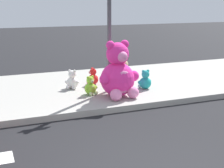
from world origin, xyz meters
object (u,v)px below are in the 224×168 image
object	(u,v)px
plush_teal	(145,81)
plush_red	(93,78)
sign_pole	(109,29)
plush_lime	(91,87)
plush_pink_large	(118,74)
plush_tan	(123,73)
plush_white	(72,81)

from	to	relation	value
plush_teal	plush_red	size ratio (longest dim) A/B	1.09
sign_pole	plush_teal	distance (m)	1.80
plush_lime	plush_red	distance (m)	1.07
plush_pink_large	plush_tan	xyz separation A→B (m)	(0.69, 1.30, -0.29)
plush_red	plush_pink_large	bearing A→B (deg)	-80.80
sign_pole	plush_tan	size ratio (longest dim) A/B	4.39
plush_tan	plush_red	distance (m)	0.93
plush_tan	plush_teal	distance (m)	0.93
sign_pole	plush_lime	size ratio (longest dim) A/B	6.35
plush_red	plush_teal	bearing A→B (deg)	-38.95
sign_pole	plush_pink_large	distance (m)	1.27
sign_pole	plush_tan	world-z (taller)	sign_pole
plush_lime	plush_white	size ratio (longest dim) A/B	0.93
plush_pink_large	plush_red	bearing A→B (deg)	99.20
sign_pole	plush_tan	distance (m)	1.73
plush_pink_large	plush_teal	size ratio (longest dim) A/B	2.64
sign_pole	plush_white	xyz separation A→B (m)	(-0.89, 0.61, -1.48)
plush_tan	plush_lime	bearing A→B (deg)	-145.79
plush_red	plush_lime	bearing A→B (deg)	-111.02
plush_white	plush_teal	bearing A→B (deg)	-22.30
plush_teal	plush_red	bearing A→B (deg)	141.05
plush_pink_large	plush_white	xyz separation A→B (m)	(-0.91, 1.21, -0.36)
plush_teal	plush_white	size ratio (longest dim) A/B	1.01
sign_pole	plush_pink_large	world-z (taller)	sign_pole
plush_pink_large	plush_white	distance (m)	1.55
plush_lime	plush_teal	distance (m)	1.61
sign_pole	plush_white	bearing A→B (deg)	145.41
plush_pink_large	plush_teal	distance (m)	1.14
sign_pole	plush_tan	bearing A→B (deg)	45.35
plush_red	plush_tan	bearing A→B (deg)	-7.06
plush_pink_large	plush_teal	world-z (taller)	plush_pink_large
plush_pink_large	plush_lime	world-z (taller)	plush_pink_large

